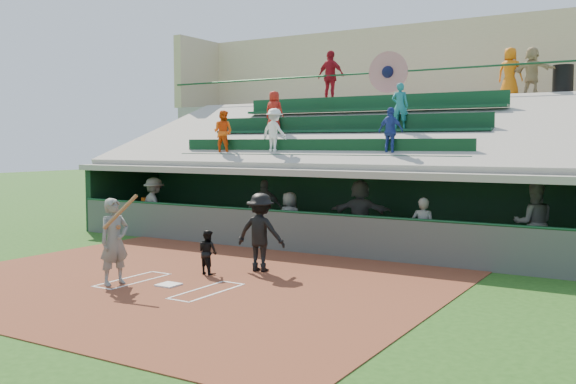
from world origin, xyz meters
The scene contains 23 objects.
ground centered at (0.00, 0.00, 0.00)m, with size 100.00×100.00×0.00m, color #204B15.
dirt_slab centered at (0.00, 0.50, 0.01)m, with size 11.00×9.00×0.02m, color brown.
home_plate centered at (0.00, 0.00, 0.04)m, with size 0.43×0.43×0.03m, color white.
batters_box_chalk centered at (0.00, 0.00, 0.02)m, with size 2.65×1.85×0.01m.
dugout_floor centered at (0.00, 6.75, 0.02)m, with size 16.00×3.50×0.04m, color gray.
concourse_slab centered at (0.00, 13.50, 2.30)m, with size 20.00×3.00×4.60m, color gray.
grandstand centered at (-0.01, 10.51, 2.26)m, with size 20.40×10.40×7.80m.
batter_at_plate centered at (-1.05, -0.50, 0.94)m, with size 0.91×0.79×1.95m.
catcher centered at (-0.01, 1.35, 0.53)m, with size 0.50×0.39×1.02m, color black.
home_umpire centered at (0.82, 2.29, 0.93)m, with size 1.18×0.68×1.83m, color black.
dugout_bench centered at (-0.04, 8.13, 0.24)m, with size 13.28×0.40×0.40m, color brown.
white_table centered at (-6.08, 5.95, 0.41)m, with size 0.84×0.63×0.74m, color white.
water_cooler centered at (-6.14, 5.89, 0.98)m, with size 0.41×0.41×0.41m, color #C9510B.
dugout_player_a centered at (-5.40, 5.42, 0.97)m, with size 1.20×0.69×1.86m, color #5B5D58.
dugout_player_b centered at (-2.00, 6.81, 0.95)m, with size 1.07×0.44×1.82m, color #50524E.
dugout_player_c centered at (-0.43, 5.70, 0.82)m, with size 0.76×0.50×1.56m, color #60635E.
dugout_player_d centered at (1.31, 6.78, 1.00)m, with size 1.78×0.57×1.92m, color #565954.
dugout_player_e centered at (3.69, 5.35, 0.85)m, with size 0.59×0.39×1.62m, color #5F625C.
dugout_player_f centered at (6.13, 6.44, 1.04)m, with size 0.97×0.76×2.00m, color #5E615B.
trash_bin centered at (5.81, 12.79, 5.09)m, with size 0.65×0.65×0.97m, color black.
concourse_staff_a centered at (-2.43, 12.16, 5.59)m, with size 1.16×0.48×1.98m, color maroon.
concourse_staff_b centered at (4.10, 12.89, 5.45)m, with size 0.83×0.54×1.69m, color #D4680C.
concourse_staff_c centered at (4.90, 12.46, 5.40)m, with size 1.48×0.47×1.60m, color tan.
Camera 1 is at (9.01, -10.12, 3.00)m, focal length 40.00 mm.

